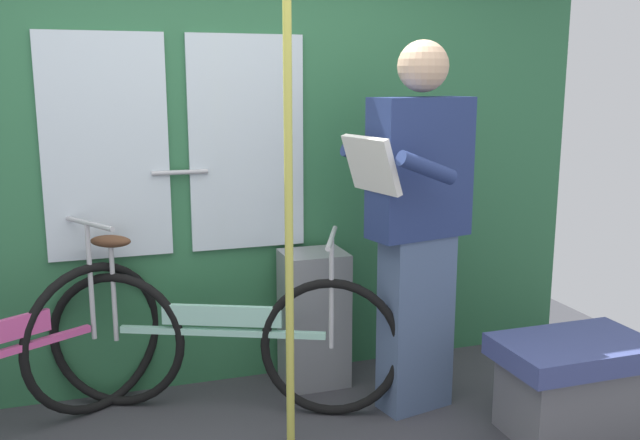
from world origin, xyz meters
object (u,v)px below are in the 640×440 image
bicycle_near_door (220,339)px  handrail_pole (289,203)px  bench_seat_corner (572,383)px  passenger_reading_newspaper (417,221)px  trash_bin_by_wall (314,318)px

bicycle_near_door → handrail_pole: size_ratio=0.73×
bicycle_near_door → bench_seat_corner: 1.67m
passenger_reading_newspaper → bench_seat_corner: passenger_reading_newspaper is taller
bicycle_near_door → passenger_reading_newspaper: 1.11m
trash_bin_by_wall → bench_seat_corner: size_ratio=1.03×
handrail_pole → bench_seat_corner: 1.56m
bicycle_near_door → trash_bin_by_wall: size_ratio=2.25×
bench_seat_corner → handrail_pole: bearing=168.4°
handrail_pole → passenger_reading_newspaper: bearing=16.5°
trash_bin_by_wall → handrail_pole: handrail_pole is taller
passenger_reading_newspaper → handrail_pole: (-0.69, -0.20, 0.16)m
bicycle_near_door → bench_seat_corner: size_ratio=2.33×
bicycle_near_door → passenger_reading_newspaper: passenger_reading_newspaper is taller
bicycle_near_door → handrail_pole: (0.22, -0.47, 0.74)m
bicycle_near_door → trash_bin_by_wall: bicycle_near_door is taller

